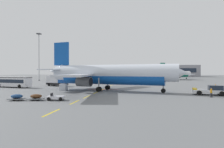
% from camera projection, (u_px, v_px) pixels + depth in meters
% --- Properties ---
extents(ground, '(400.00, 400.00, 0.00)m').
position_uv_depth(ground, '(179.00, 85.00, 61.35)').
color(ground, slate).
extents(apron_paint_markings, '(8.00, 98.32, 0.01)m').
position_uv_depth(apron_paint_markings, '(113.00, 85.00, 63.33)').
color(apron_paint_markings, yellow).
rests_on(apron_paint_markings, ground).
extents(airliner_foreground, '(34.63, 33.91, 12.20)m').
position_uv_depth(airliner_foreground, '(109.00, 74.00, 43.72)').
color(airliner_foreground, silver).
rests_on(airliner_foreground, ground).
extents(pushback_tug, '(6.38, 3.94, 2.08)m').
position_uv_depth(pushback_tug, '(210.00, 90.00, 36.11)').
color(pushback_tug, silver).
rests_on(pushback_tug, ground).
extents(airliner_mid_left, '(24.21, 22.32, 9.58)m').
position_uv_depth(airliner_mid_left, '(175.00, 74.00, 110.01)').
color(airliner_mid_left, white).
rests_on(airliner_mid_left, ground).
extents(apron_shuttle_bus, '(12.32, 4.89, 3.00)m').
position_uv_depth(apron_shuttle_bus, '(12.00, 81.00, 53.50)').
color(apron_shuttle_bus, silver).
rests_on(apron_shuttle_bus, ground).
extents(catering_truck, '(4.46, 7.40, 3.14)m').
position_uv_depth(catering_truck, '(54.00, 80.00, 65.17)').
color(catering_truck, black).
rests_on(catering_truck, ground).
extents(fuel_service_truck, '(7.40, 4.35, 3.14)m').
position_uv_depth(fuel_service_truck, '(56.00, 81.00, 58.43)').
color(fuel_service_truck, black).
rests_on(fuel_service_truck, ground).
extents(baggage_train, '(8.72, 3.18, 1.14)m').
position_uv_depth(baggage_train, '(36.00, 97.00, 29.24)').
color(baggage_train, silver).
rests_on(baggage_train, ground).
extents(ground_crew_worker, '(0.46, 0.54, 1.66)m').
position_uv_depth(ground_crew_worker, '(211.00, 92.00, 32.50)').
color(ground_crew_worker, '#232328').
rests_on(ground_crew_worker, ground).
extents(uld_cargo_container, '(1.73, 1.70, 1.60)m').
position_uv_depth(uld_cargo_container, '(63.00, 87.00, 44.58)').
color(uld_cargo_container, '#B7BCC6').
rests_on(uld_cargo_container, ground).
extents(apron_light_mast_near, '(1.80, 1.80, 23.28)m').
position_uv_depth(apron_light_mast_near, '(39.00, 51.00, 90.31)').
color(apron_light_mast_near, slate).
rests_on(apron_light_mast_near, ground).
extents(terminal_satellite, '(88.40, 28.00, 11.98)m').
position_uv_depth(terminal_satellite, '(148.00, 71.00, 178.79)').
color(terminal_satellite, gray).
rests_on(terminal_satellite, ground).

